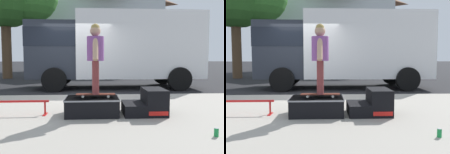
{
  "view_description": "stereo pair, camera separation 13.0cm",
  "coord_description": "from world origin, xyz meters",
  "views": [
    {
      "loc": [
        0.67,
        -8.13,
        1.27
      ],
      "look_at": [
        1.08,
        -1.98,
        0.78
      ],
      "focal_mm": 39.78,
      "sensor_mm": 36.0,
      "label": 1
    },
    {
      "loc": [
        0.8,
        -8.14,
        1.27
      ],
      "look_at": [
        1.08,
        -1.98,
        0.78
      ],
      "focal_mm": 39.78,
      "sensor_mm": 36.0,
      "label": 2
    }
  ],
  "objects": [
    {
      "name": "ground_plane",
      "position": [
        0.0,
        0.0,
        0.0
      ],
      "size": [
        140.0,
        140.0,
        0.0
      ],
      "primitive_type": "plane",
      "color": "black"
    },
    {
      "name": "sidewalk_slab",
      "position": [
        0.0,
        -3.0,
        0.06
      ],
      "size": [
        50.0,
        5.0,
        0.12
      ],
      "primitive_type": "cube",
      "color": "#A8A093",
      "rests_on": "ground"
    },
    {
      "name": "skate_box",
      "position": [
        0.6,
        -3.21,
        0.31
      ],
      "size": [
        1.06,
        0.78,
        0.35
      ],
      "color": "black",
      "rests_on": "sidewalk_slab"
    },
    {
      "name": "kicker_ramp",
      "position": [
        1.72,
        -3.21,
        0.33
      ],
      "size": [
        0.84,
        0.79,
        0.52
      ],
      "color": "black",
      "rests_on": "sidewalk_slab"
    },
    {
      "name": "grind_rail",
      "position": [
        -1.11,
        -3.14,
        0.35
      ],
      "size": [
        1.69,
        0.28,
        0.3
      ],
      "color": "red",
      "rests_on": "sidewalk_slab"
    },
    {
      "name": "skateboard",
      "position": [
        0.67,
        -3.2,
        0.53
      ],
      "size": [
        0.78,
        0.22,
        0.07
      ],
      "color": "#4C1E14",
      "rests_on": "skate_box"
    },
    {
      "name": "skater_kid",
      "position": [
        0.67,
        -3.2,
        1.36
      ],
      "size": [
        0.34,
        0.71,
        1.39
      ],
      "color": "brown",
      "rests_on": "skateboard"
    },
    {
      "name": "soda_can",
      "position": [
        2.42,
        -4.71,
        0.18
      ],
      "size": [
        0.07,
        0.07,
        0.13
      ],
      "color": "#198C3F",
      "rests_on": "sidewalk_slab"
    },
    {
      "name": "box_truck",
      "position": [
        1.48,
        2.2,
        1.7
      ],
      "size": [
        6.91,
        2.63,
        3.05
      ],
      "color": "white",
      "rests_on": "ground"
    },
    {
      "name": "house_behind",
      "position": [
        1.41,
        14.06,
        4.24
      ],
      "size": [
        9.54,
        8.22,
        8.4
      ],
      "color": "silver",
      "rests_on": "ground"
    }
  ]
}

